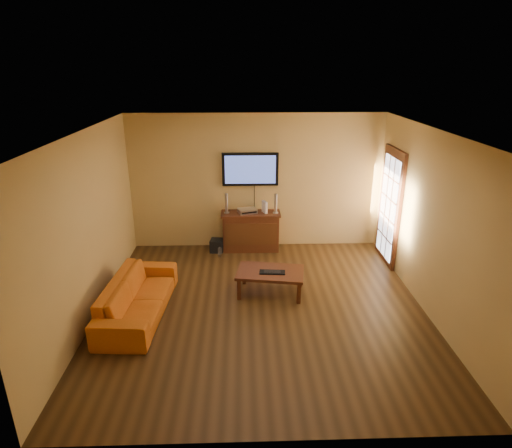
{
  "coord_description": "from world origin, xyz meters",
  "views": [
    {
      "loc": [
        -0.27,
        -5.75,
        3.57
      ],
      "look_at": [
        -0.06,
        0.8,
        1.1
      ],
      "focal_mm": 30.0,
      "sensor_mm": 36.0,
      "label": 1
    }
  ],
  "objects_px": {
    "bottle": "(220,252)",
    "keyboard": "(272,272)",
    "coffee_table": "(270,274)",
    "subwoofer": "(217,245)",
    "media_console": "(251,231)",
    "speaker_left": "(227,204)",
    "television": "(250,169)",
    "sofa": "(137,291)",
    "game_console": "(265,207)",
    "speaker_right": "(276,204)",
    "av_receiver": "(247,211)"
  },
  "relations": [
    {
      "from": "av_receiver",
      "to": "speaker_left",
      "type": "bearing_deg",
      "value": 163.61
    },
    {
      "from": "speaker_right",
      "to": "av_receiver",
      "type": "height_order",
      "value": "speaker_right"
    },
    {
      "from": "coffee_table",
      "to": "subwoofer",
      "type": "height_order",
      "value": "coffee_table"
    },
    {
      "from": "television",
      "to": "subwoofer",
      "type": "bearing_deg",
      "value": -158.13
    },
    {
      "from": "av_receiver",
      "to": "keyboard",
      "type": "distance_m",
      "value": 1.95
    },
    {
      "from": "av_receiver",
      "to": "subwoofer",
      "type": "bearing_deg",
      "value": 172.39
    },
    {
      "from": "media_console",
      "to": "av_receiver",
      "type": "xyz_separation_m",
      "value": [
        -0.06,
        0.01,
        0.43
      ]
    },
    {
      "from": "sofa",
      "to": "game_console",
      "type": "xyz_separation_m",
      "value": [
        2.02,
        2.36,
        0.52
      ]
    },
    {
      "from": "speaker_left",
      "to": "bottle",
      "type": "distance_m",
      "value": 0.95
    },
    {
      "from": "television",
      "to": "keyboard",
      "type": "bearing_deg",
      "value": -81.43
    },
    {
      "from": "bottle",
      "to": "keyboard",
      "type": "xyz_separation_m",
      "value": [
        0.93,
        -1.51,
        0.32
      ]
    },
    {
      "from": "av_receiver",
      "to": "bottle",
      "type": "height_order",
      "value": "av_receiver"
    },
    {
      "from": "media_console",
      "to": "game_console",
      "type": "distance_m",
      "value": 0.58
    },
    {
      "from": "television",
      "to": "speaker_left",
      "type": "relative_size",
      "value": 2.76
    },
    {
      "from": "media_console",
      "to": "television",
      "type": "height_order",
      "value": "television"
    },
    {
      "from": "television",
      "to": "coffee_table",
      "type": "xyz_separation_m",
      "value": [
        0.28,
        -1.98,
        -1.27
      ]
    },
    {
      "from": "sofa",
      "to": "subwoofer",
      "type": "distance_m",
      "value": 2.52
    },
    {
      "from": "television",
      "to": "keyboard",
      "type": "relative_size",
      "value": 2.58
    },
    {
      "from": "subwoofer",
      "to": "keyboard",
      "type": "height_order",
      "value": "keyboard"
    },
    {
      "from": "television",
      "to": "keyboard",
      "type": "distance_m",
      "value": 2.39
    },
    {
      "from": "media_console",
      "to": "speaker_left",
      "type": "xyz_separation_m",
      "value": [
        -0.47,
        0.01,
        0.57
      ]
    },
    {
      "from": "sofa",
      "to": "coffee_table",
      "type": "bearing_deg",
      "value": -70.78
    },
    {
      "from": "coffee_table",
      "to": "speaker_left",
      "type": "bearing_deg",
      "value": 112.72
    },
    {
      "from": "game_console",
      "to": "subwoofer",
      "type": "bearing_deg",
      "value": 161.47
    },
    {
      "from": "bottle",
      "to": "game_console",
      "type": "bearing_deg",
      "value": 21.4
    },
    {
      "from": "television",
      "to": "bottle",
      "type": "bearing_deg",
      "value": -139.24
    },
    {
      "from": "television",
      "to": "game_console",
      "type": "relative_size",
      "value": 4.72
    },
    {
      "from": "television",
      "to": "speaker_right",
      "type": "height_order",
      "value": "television"
    },
    {
      "from": "speaker_left",
      "to": "game_console",
      "type": "distance_m",
      "value": 0.76
    },
    {
      "from": "coffee_table",
      "to": "speaker_right",
      "type": "height_order",
      "value": "speaker_right"
    },
    {
      "from": "television",
      "to": "game_console",
      "type": "bearing_deg",
      "value": -33.28
    },
    {
      "from": "television",
      "to": "speaker_left",
      "type": "xyz_separation_m",
      "value": [
        -0.47,
        -0.18,
        -0.65
      ]
    },
    {
      "from": "av_receiver",
      "to": "television",
      "type": "bearing_deg",
      "value": 52.83
    },
    {
      "from": "keyboard",
      "to": "speaker_right",
      "type": "bearing_deg",
      "value": 84.18
    },
    {
      "from": "sofa",
      "to": "media_console",
      "type": "bearing_deg",
      "value": -32.64
    },
    {
      "from": "av_receiver",
      "to": "subwoofer",
      "type": "xyz_separation_m",
      "value": [
        -0.62,
        -0.1,
        -0.7
      ]
    },
    {
      "from": "coffee_table",
      "to": "av_receiver",
      "type": "distance_m",
      "value": 1.9
    },
    {
      "from": "coffee_table",
      "to": "game_console",
      "type": "xyz_separation_m",
      "value": [
        -0.0,
        1.8,
        0.55
      ]
    },
    {
      "from": "coffee_table",
      "to": "speaker_right",
      "type": "bearing_deg",
      "value": 83.16
    },
    {
      "from": "sofa",
      "to": "speaker_right",
      "type": "distance_m",
      "value": 3.28
    },
    {
      "from": "game_console",
      "to": "speaker_right",
      "type": "bearing_deg",
      "value": -33.27
    },
    {
      "from": "coffee_table",
      "to": "speaker_right",
      "type": "relative_size",
      "value": 2.96
    },
    {
      "from": "bottle",
      "to": "keyboard",
      "type": "height_order",
      "value": "keyboard"
    },
    {
      "from": "speaker_right",
      "to": "bottle",
      "type": "distance_m",
      "value": 1.45
    },
    {
      "from": "coffee_table",
      "to": "sofa",
      "type": "xyz_separation_m",
      "value": [
        -2.03,
        -0.56,
        0.03
      ]
    },
    {
      "from": "coffee_table",
      "to": "bottle",
      "type": "bearing_deg",
      "value": 121.8
    },
    {
      "from": "media_console",
      "to": "game_console",
      "type": "bearing_deg",
      "value": 0.74
    },
    {
      "from": "speaker_right",
      "to": "speaker_left",
      "type": "bearing_deg",
      "value": 177.64
    },
    {
      "from": "coffee_table",
      "to": "subwoofer",
      "type": "distance_m",
      "value": 1.98
    },
    {
      "from": "subwoofer",
      "to": "bottle",
      "type": "relative_size",
      "value": 1.21
    }
  ]
}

